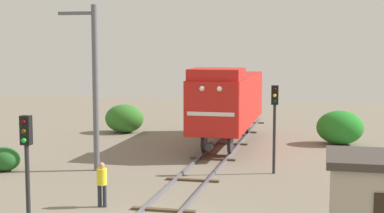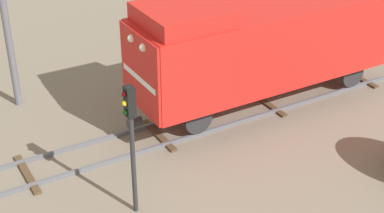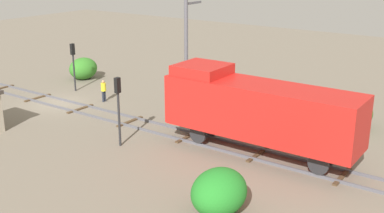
{
  "view_description": "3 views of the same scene",
  "coord_description": "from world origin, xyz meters",
  "px_view_note": "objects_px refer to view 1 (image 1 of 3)",
  "views": [
    {
      "loc": [
        5.66,
        -17.78,
        6.16
      ],
      "look_at": [
        -1.4,
        13.3,
        2.66
      ],
      "focal_mm": 55.0,
      "sensor_mm": 36.0,
      "label": 1
    },
    {
      "loc": [
        16.33,
        4.05,
        11.29
      ],
      "look_at": [
        0.61,
        13.15,
        1.24
      ],
      "focal_mm": 55.0,
      "sensor_mm": 36.0,
      "label": 2
    },
    {
      "loc": [
        22.64,
        28.26,
        10.96
      ],
      "look_at": [
        -1.06,
        11.66,
        1.65
      ],
      "focal_mm": 45.0,
      "sensor_mm": 36.0,
      "label": 3
    }
  ],
  "objects_px": {
    "catenary_mast": "(94,83)",
    "locomotive": "(228,99)",
    "relay_hut": "(384,199)",
    "worker_near_track": "(102,181)",
    "traffic_signal_mid": "(275,113)",
    "traffic_signal_near": "(27,154)"
  },
  "relations": [
    {
      "from": "worker_near_track",
      "to": "relay_hut",
      "type": "bearing_deg",
      "value": 47.41
    },
    {
      "from": "traffic_signal_near",
      "to": "worker_near_track",
      "type": "relative_size",
      "value": 2.32
    },
    {
      "from": "worker_near_track",
      "to": "traffic_signal_near",
      "type": "bearing_deg",
      "value": -42.92
    },
    {
      "from": "catenary_mast",
      "to": "locomotive",
      "type": "bearing_deg",
      "value": 58.96
    },
    {
      "from": "locomotive",
      "to": "relay_hut",
      "type": "xyz_separation_m",
      "value": [
        7.5,
        -16.19,
        -1.38
      ]
    },
    {
      "from": "catenary_mast",
      "to": "relay_hut",
      "type": "bearing_deg",
      "value": -31.77
    },
    {
      "from": "locomotive",
      "to": "traffic_signal_mid",
      "type": "xyz_separation_m",
      "value": [
        3.4,
        -7.22,
        0.12
      ]
    },
    {
      "from": "traffic_signal_mid",
      "to": "relay_hut",
      "type": "bearing_deg",
      "value": -65.43
    },
    {
      "from": "traffic_signal_near",
      "to": "traffic_signal_mid",
      "type": "distance_m",
      "value": 13.01
    },
    {
      "from": "relay_hut",
      "to": "locomotive",
      "type": "bearing_deg",
      "value": 114.86
    },
    {
      "from": "traffic_signal_near",
      "to": "traffic_signal_mid",
      "type": "relative_size",
      "value": 0.95
    },
    {
      "from": "locomotive",
      "to": "worker_near_track",
      "type": "bearing_deg",
      "value": -99.51
    },
    {
      "from": "locomotive",
      "to": "traffic_signal_near",
      "type": "bearing_deg",
      "value": -99.85
    },
    {
      "from": "catenary_mast",
      "to": "relay_hut",
      "type": "distance_m",
      "value": 15.04
    },
    {
      "from": "locomotive",
      "to": "relay_hut",
      "type": "bearing_deg",
      "value": -65.14
    },
    {
      "from": "worker_near_track",
      "to": "catenary_mast",
      "type": "bearing_deg",
      "value": 172.34
    },
    {
      "from": "catenary_mast",
      "to": "worker_near_track",
      "type": "bearing_deg",
      "value": -65.75
    },
    {
      "from": "locomotive",
      "to": "catenary_mast",
      "type": "relative_size",
      "value": 1.47
    },
    {
      "from": "locomotive",
      "to": "worker_near_track",
      "type": "distance_m",
      "value": 14.63
    },
    {
      "from": "catenary_mast",
      "to": "relay_hut",
      "type": "height_order",
      "value": "catenary_mast"
    },
    {
      "from": "worker_near_track",
      "to": "relay_hut",
      "type": "distance_m",
      "value": 10.08
    },
    {
      "from": "catenary_mast",
      "to": "relay_hut",
      "type": "relative_size",
      "value": 2.26
    }
  ]
}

